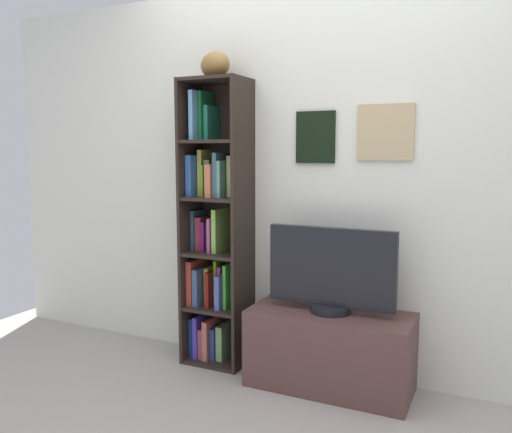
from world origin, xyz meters
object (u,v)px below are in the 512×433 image
television (331,271)px  tv_stand (330,350)px  bookshelf (215,235)px  football (215,65)px

television → tv_stand: bearing=-90.0°
bookshelf → football: (0.03, -0.03, 1.03)m
football → television: 1.39m
football → television: bearing=-4.3°
tv_stand → television: (0.00, 0.00, 0.45)m
bookshelf → football: 1.03m
football → bookshelf: bearing=130.5°
football → television: size_ratio=0.34×
tv_stand → television: television is taller
tv_stand → bookshelf: bearing=173.5°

